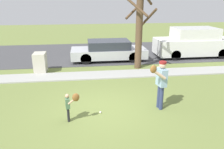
# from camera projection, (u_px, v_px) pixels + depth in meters

# --- Properties ---
(ground_plane) EXTENTS (48.00, 48.00, 0.00)m
(ground_plane) POSITION_uv_depth(u_px,v_px,m) (96.00, 76.00, 11.08)
(ground_plane) COLOR olive
(sidewalk_strip) EXTENTS (36.00, 1.20, 0.06)m
(sidewalk_strip) POSITION_uv_depth(u_px,v_px,m) (96.00, 75.00, 11.16)
(sidewalk_strip) COLOR #A3A39E
(sidewalk_strip) RESTS_ON ground
(road_surface) EXTENTS (36.00, 6.80, 0.02)m
(road_surface) POSITION_uv_depth(u_px,v_px,m) (91.00, 53.00, 15.86)
(road_surface) COLOR #424244
(road_surface) RESTS_ON ground
(person_adult) EXTENTS (0.68, 0.71, 1.72)m
(person_adult) POSITION_uv_depth(u_px,v_px,m) (161.00, 80.00, 7.50)
(person_adult) COLOR navy
(person_adult) RESTS_ON ground
(person_child) EXTENTS (0.46, 0.35, 0.98)m
(person_child) POSITION_uv_depth(u_px,v_px,m) (70.00, 103.00, 6.83)
(person_child) COLOR black
(person_child) RESTS_ON ground
(baseball) EXTENTS (0.07, 0.07, 0.07)m
(baseball) POSITION_uv_depth(u_px,v_px,m) (100.00, 112.00, 7.51)
(baseball) COLOR white
(baseball) RESTS_ON ground
(utility_cabinet) EXTENTS (0.60, 0.80, 1.03)m
(utility_cabinet) POSITION_uv_depth(u_px,v_px,m) (40.00, 63.00, 11.54)
(utility_cabinet) COLOR beige
(utility_cabinet) RESTS_ON ground
(street_tree_near) EXTENTS (1.84, 1.88, 4.18)m
(street_tree_near) POSITION_uv_depth(u_px,v_px,m) (139.00, 27.00, 11.72)
(street_tree_near) COLOR brown
(street_tree_near) RESTS_ON ground
(parked_sedan_silver) EXTENTS (4.60, 1.80, 1.23)m
(parked_sedan_silver) POSITION_uv_depth(u_px,v_px,m) (109.00, 50.00, 13.80)
(parked_sedan_silver) COLOR silver
(parked_sedan_silver) RESTS_ON road_surface
(parked_van_white) EXTENTS (5.00, 1.95, 1.88)m
(parked_van_white) POSITION_uv_depth(u_px,v_px,m) (194.00, 43.00, 14.62)
(parked_van_white) COLOR silver
(parked_van_white) RESTS_ON road_surface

